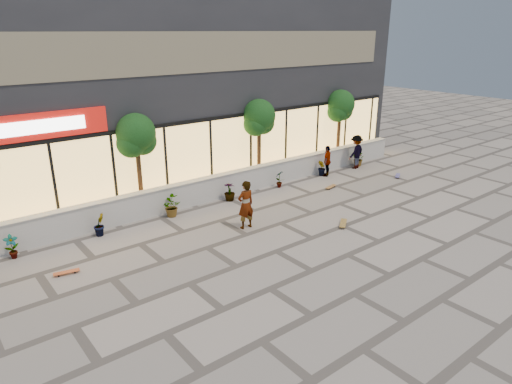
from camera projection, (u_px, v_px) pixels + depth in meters
ground at (348, 255)px, 14.71m from camera, size 80.00×80.00×0.00m
planter_wall at (224, 185)px, 19.70m from camera, size 22.00×0.42×1.04m
retail_building at (159, 86)px, 22.50m from camera, size 24.00×9.17×8.50m
shrub_a at (12, 247)px, 14.36m from camera, size 0.43×0.29×0.81m
shrub_b at (99, 225)px, 16.00m from camera, size 0.57×0.57×0.81m
shrub_c at (170, 207)px, 17.64m from camera, size 0.68×0.77×0.81m
shrub_d at (230, 191)px, 19.27m from camera, size 0.64×0.64×0.81m
shrub_e at (279, 179)px, 20.91m from camera, size 0.46×0.35×0.81m
shrub_f at (322, 168)px, 22.55m from camera, size 0.55×0.57×0.81m
shrub_g at (359, 159)px, 24.19m from camera, size 0.77×0.84×0.81m
tree_midwest at (136, 138)px, 17.34m from camera, size 1.60×1.50×3.92m
tree_mideast at (259, 119)px, 20.85m from camera, size 1.60×1.50×3.92m
tree_east at (340, 107)px, 24.07m from camera, size 1.60×1.50×3.92m
skater_center at (246, 205)px, 16.44m from camera, size 0.68×0.46×1.81m
skater_right_near at (327, 161)px, 22.43m from camera, size 0.97×0.78×1.54m
skater_right_far at (356, 152)px, 23.65m from camera, size 1.24×0.85×1.76m
skateboard_center at (343, 223)px, 16.92m from camera, size 0.81×0.68×0.10m
skateboard_left at (66, 272)px, 13.52m from camera, size 0.76×0.33×0.09m
skateboard_right_near at (331, 187)px, 20.89m from camera, size 0.77×0.37×0.09m
skateboard_right_far at (398, 176)px, 22.49m from camera, size 0.71×0.53×0.09m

